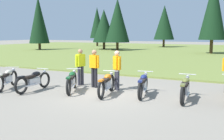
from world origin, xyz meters
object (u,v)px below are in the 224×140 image
object	(u,v)px
motorcycle_cream	(7,79)
rider_with_back_turned	(80,65)
motorcycle_olive	(185,88)
rider_checking_bike	(94,66)
motorcycle_black	(34,80)
motorcycle_british_green	(72,81)
motorcycle_orange	(107,84)
rider_near_row_end	(117,68)
motorcycle_navy	(143,84)

from	to	relation	value
motorcycle_cream	rider_with_back_turned	xyz separation A→B (m)	(2.44, 2.05, 0.51)
motorcycle_olive	rider_checking_bike	world-z (taller)	rider_checking_bike
motorcycle_black	rider_with_back_turned	world-z (taller)	rider_with_back_turned
motorcycle_black	rider_checking_bike	size ratio (longest dim) A/B	1.26
motorcycle_british_green	motorcycle_orange	bearing A→B (deg)	3.44
motorcycle_black	motorcycle_olive	bearing A→B (deg)	11.14
motorcycle_cream	rider_near_row_end	world-z (taller)	rider_near_row_end
motorcycle_cream	motorcycle_olive	xyz separation A→B (m)	(7.32, 1.33, 0.00)
motorcycle_navy	motorcycle_cream	bearing A→B (deg)	-166.66
rider_with_back_turned	motorcycle_black	bearing A→B (deg)	-119.85
motorcycle_orange	rider_with_back_turned	world-z (taller)	rider_with_back_turned
motorcycle_black	rider_checking_bike	bearing A→B (deg)	41.50
motorcycle_black	rider_checking_bike	distance (m)	2.63
motorcycle_cream	motorcycle_british_green	xyz separation A→B (m)	(2.84, 0.76, 0.00)
rider_checking_bike	motorcycle_british_green	bearing A→B (deg)	-112.07
motorcycle_british_green	motorcycle_olive	size ratio (longest dim) A/B	0.93
motorcycle_black	rider_near_row_end	distance (m)	3.51
motorcycle_navy	motorcycle_olive	world-z (taller)	same
motorcycle_orange	rider_checking_bike	world-z (taller)	rider_checking_bike
motorcycle_navy	rider_near_row_end	xyz separation A→B (m)	(-1.33, 0.46, 0.51)
motorcycle_british_green	motorcycle_black	bearing A→B (deg)	-157.65
motorcycle_black	motorcycle_navy	world-z (taller)	same
motorcycle_olive	rider_checking_bike	bearing A→B (deg)	172.48
rider_checking_bike	motorcycle_navy	bearing A→B (deg)	-11.56
motorcycle_cream	motorcycle_orange	distance (m)	4.50
rider_near_row_end	motorcycle_navy	bearing A→B (deg)	-19.03
motorcycle_cream	rider_with_back_turned	bearing A→B (deg)	39.98
motorcycle_orange	rider_near_row_end	distance (m)	1.09
motorcycle_cream	motorcycle_british_green	size ratio (longest dim) A/B	1.00
motorcycle_orange	motorcycle_navy	distance (m)	1.41
motorcycle_olive	rider_near_row_end	world-z (taller)	rider_near_row_end
motorcycle_british_green	motorcycle_olive	world-z (taller)	same
motorcycle_cream	rider_with_back_turned	size ratio (longest dim) A/B	1.17
motorcycle_british_green	motorcycle_navy	size ratio (longest dim) A/B	0.94
motorcycle_british_green	motorcycle_navy	bearing A→B (deg)	11.65
motorcycle_olive	rider_checking_bike	size ratio (longest dim) A/B	1.26
motorcycle_navy	rider_with_back_turned	distance (m)	3.40
motorcycle_black	rider_with_back_turned	bearing A→B (deg)	60.15
motorcycle_orange	motorcycle_olive	xyz separation A→B (m)	(2.91, 0.47, 0.00)
motorcycle_navy	motorcycle_orange	bearing A→B (deg)	-159.13
rider_near_row_end	motorcycle_olive	bearing A→B (deg)	-9.53
motorcycle_navy	motorcycle_british_green	bearing A→B (deg)	-168.35
motorcycle_british_green	rider_checking_bike	size ratio (longest dim) A/B	1.16
motorcycle_navy	rider_near_row_end	distance (m)	1.49
motorcycle_black	rider_with_back_turned	size ratio (longest dim) A/B	1.26
rider_with_back_turned	rider_checking_bike	bearing A→B (deg)	-12.58
motorcycle_black	motorcycle_navy	distance (m)	4.54
motorcycle_cream	rider_near_row_end	distance (m)	4.79
motorcycle_british_green	rider_near_row_end	bearing A→B (deg)	33.97
motorcycle_navy	rider_near_row_end	bearing A→B (deg)	160.97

